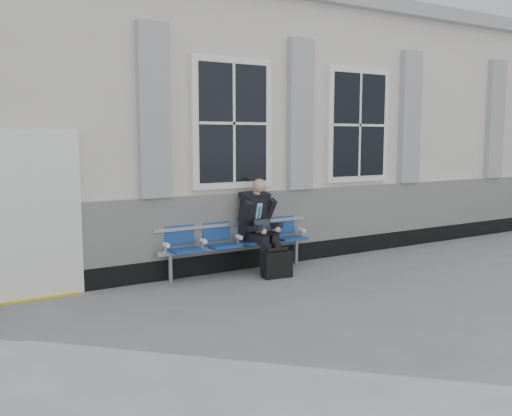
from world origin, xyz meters
TOP-DOWN VIEW (x-y plane):
  - ground at (0.00, 0.00)m, footprint 70.00×70.00m
  - station_building at (-0.02, 3.47)m, footprint 14.40×4.40m
  - bench at (-2.16, 1.32)m, footprint 2.60×0.47m
  - businessman at (-1.84, 1.19)m, footprint 0.60×0.80m
  - briefcase at (-1.83, 0.71)m, footprint 0.45×0.23m

SIDE VIEW (x-z plane):
  - ground at x=0.00m, z-range 0.00..0.00m
  - briefcase at x=-1.83m, z-range -0.02..0.43m
  - bench at x=-2.16m, z-range 0.10..1.01m
  - businessman at x=-1.84m, z-range 0.06..1.48m
  - station_building at x=-0.02m, z-range -0.02..4.47m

